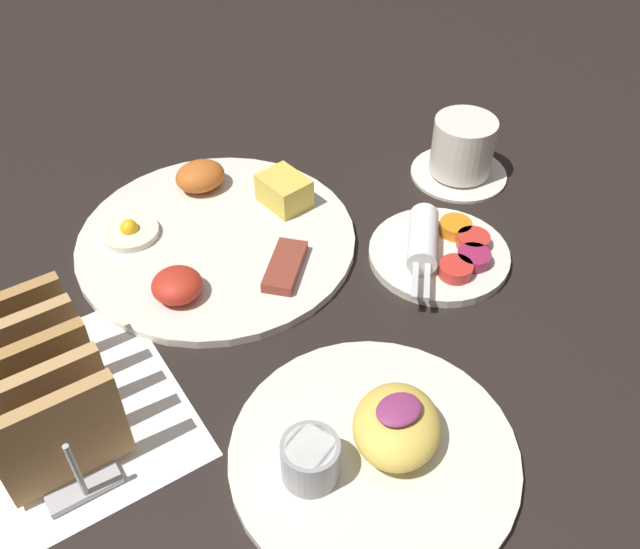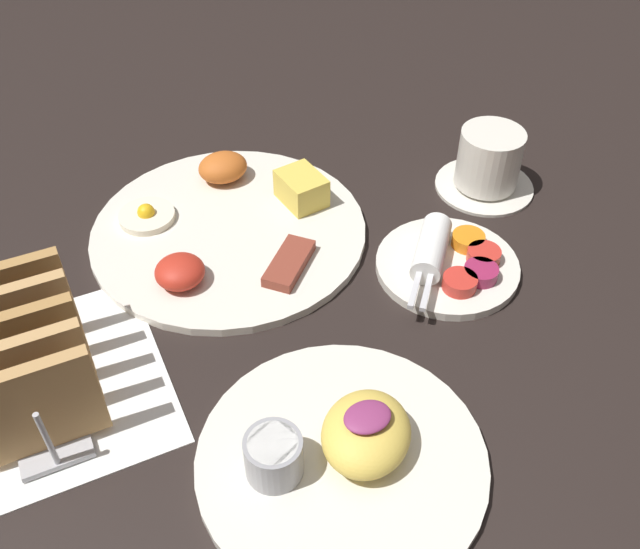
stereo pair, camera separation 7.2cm
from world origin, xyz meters
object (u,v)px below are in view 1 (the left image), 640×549
object	(u,v)px
plate_breakfast	(217,234)
coffee_cup	(462,151)
plate_foreground	(373,447)
plate_condiments	(440,250)
toast_rack	(39,388)

from	to	relation	value
plate_breakfast	coffee_cup	xyz separation A→B (m)	(0.31, -0.05, 0.03)
plate_foreground	coffee_cup	xyz separation A→B (m)	(0.33, 0.27, 0.02)
coffee_cup	plate_condiments	bearing A→B (deg)	-138.61
toast_rack	coffee_cup	xyz separation A→B (m)	(0.55, 0.09, -0.02)
plate_breakfast	plate_foreground	distance (m)	0.32
plate_breakfast	coffee_cup	bearing A→B (deg)	-9.45
toast_rack	plate_breakfast	bearing A→B (deg)	31.36
coffee_cup	plate_breakfast	bearing A→B (deg)	170.55
coffee_cup	toast_rack	bearing A→B (deg)	-170.62
plate_condiments	plate_foreground	distance (m)	0.27
plate_condiments	coffee_cup	xyz separation A→B (m)	(0.12, 0.11, 0.02)
plate_condiments	plate_breakfast	bearing A→B (deg)	140.16
plate_condiments	coffee_cup	world-z (taller)	coffee_cup
plate_breakfast	plate_foreground	bearing A→B (deg)	-93.23
plate_breakfast	plate_condiments	bearing A→B (deg)	-39.84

